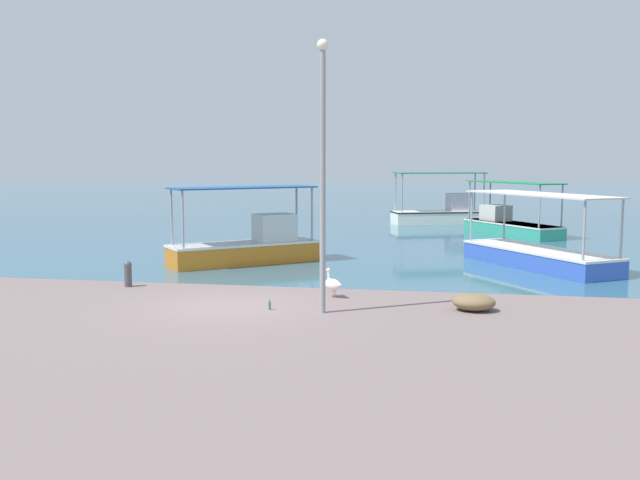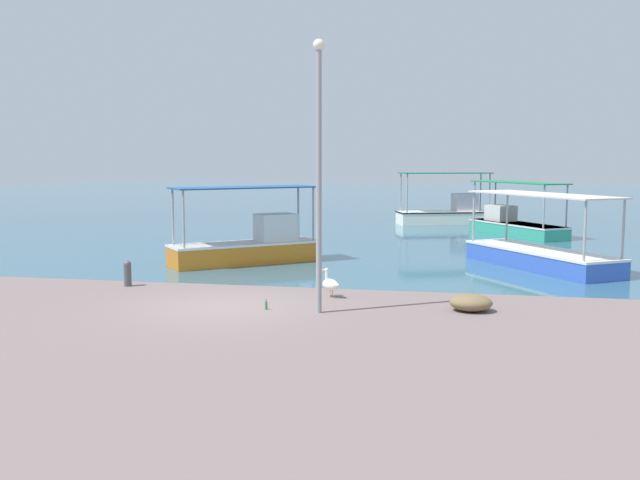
{
  "view_description": "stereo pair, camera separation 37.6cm",
  "coord_description": "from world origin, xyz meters",
  "views": [
    {
      "loc": [
        5.64,
        -17.34,
        3.81
      ],
      "look_at": [
        1.45,
        5.45,
        1.14
      ],
      "focal_mm": 40.0,
      "sensor_mm": 36.0,
      "label": 1
    },
    {
      "loc": [
        6.01,
        -17.27,
        3.81
      ],
      "look_at": [
        1.45,
        5.45,
        1.14
      ],
      "focal_mm": 40.0,
      "sensor_mm": 36.0,
      "label": 2
    }
  ],
  "objects": [
    {
      "name": "glass_bottle",
      "position": [
        1.19,
        -0.2,
        0.11
      ],
      "size": [
        0.07,
        0.07,
        0.27
      ],
      "color": "#3F7F4C",
      "rests_on": "ground"
    },
    {
      "name": "fishing_boat_far_left",
      "position": [
        -1.52,
        7.39,
        0.68
      ],
      "size": [
        5.19,
        4.65,
        2.78
      ],
      "color": "orange",
      "rests_on": "harbor_water"
    },
    {
      "name": "fishing_boat_near_right",
      "position": [
        5.18,
        24.48,
        0.68
      ],
      "size": [
        5.65,
        3.41,
        2.97
      ],
      "color": "white",
      "rests_on": "harbor_water"
    },
    {
      "name": "ground",
      "position": [
        0.0,
        0.0,
        0.0
      ],
      "size": [
        120.0,
        120.0,
        0.0
      ],
      "primitive_type": "plane",
      "color": "#74625F"
    },
    {
      "name": "lamp_post",
      "position": [
        2.57,
        -0.3,
        3.68
      ],
      "size": [
        0.28,
        0.28,
        6.62
      ],
      "color": "gray",
      "rests_on": "ground"
    },
    {
      "name": "harbor_water",
      "position": [
        0.0,
        48.0,
        0.0
      ],
      "size": [
        110.0,
        90.0,
        0.0
      ],
      "primitive_type": "cube",
      "color": "#346278",
      "rests_on": "ground"
    },
    {
      "name": "fishing_boat_near_left",
      "position": [
        8.57,
        19.11,
        0.58
      ],
      "size": [
        4.64,
        5.83,
        2.63
      ],
      "color": "teal",
      "rests_on": "harbor_water"
    },
    {
      "name": "net_pile",
      "position": [
        6.27,
        0.63,
        0.21
      ],
      "size": [
        1.07,
        0.91,
        0.43
      ],
      "primitive_type": "ellipsoid",
      "color": "brown",
      "rests_on": "ground"
    },
    {
      "name": "mooring_bollard",
      "position": [
        -3.76,
        2.18,
        0.42
      ],
      "size": [
        0.23,
        0.23,
        0.78
      ],
      "color": "#47474C",
      "rests_on": "ground"
    },
    {
      "name": "fishing_boat_far_right",
      "position": [
        8.69,
        8.28,
        0.51
      ],
      "size": [
        5.06,
        6.3,
        2.58
      ],
      "color": "blue",
      "rests_on": "harbor_water"
    },
    {
      "name": "pelican",
      "position": [
        2.5,
        1.66,
        0.38
      ],
      "size": [
        0.71,
        0.57,
        0.8
      ],
      "color": "#E0997A",
      "rests_on": "ground"
    }
  ]
}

